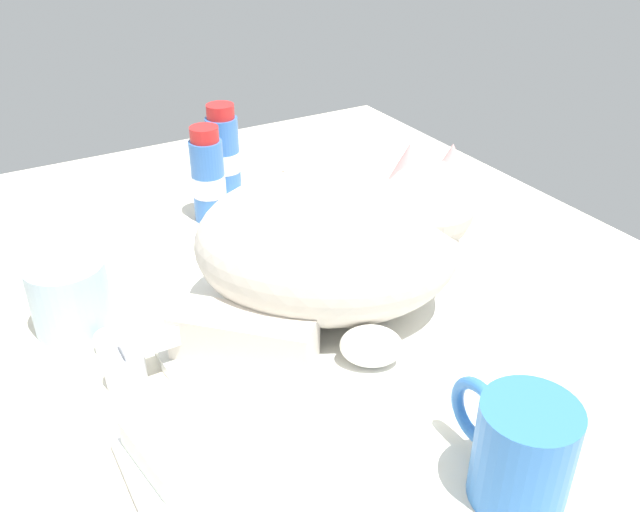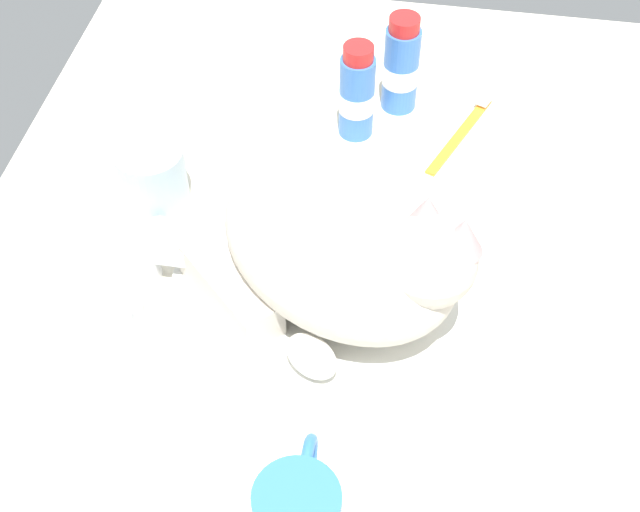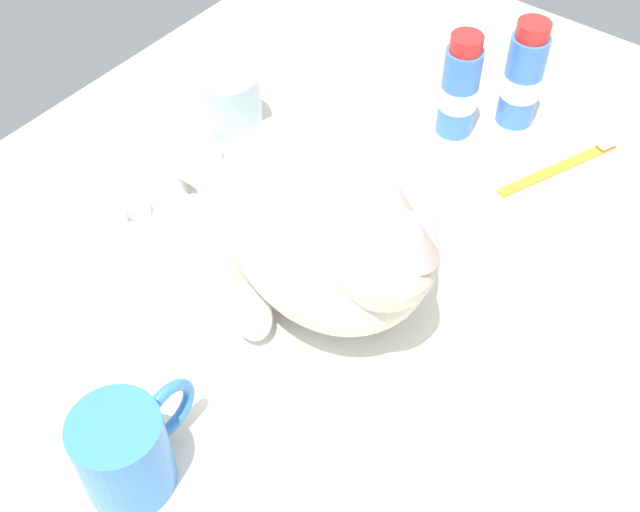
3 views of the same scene
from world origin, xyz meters
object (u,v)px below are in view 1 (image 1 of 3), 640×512
at_px(faucet, 137,361).
at_px(soap_bar, 166,449).
at_px(cat, 336,245).
at_px(coffee_mug, 520,451).
at_px(rinse_cup, 70,296).
at_px(toothbrush, 293,188).
at_px(toothpaste_bottle, 208,178).
at_px(mouthwash_bottle, 224,154).

xyz_separation_m(faucet, soap_bar, (-0.12, 0.01, 0.00)).
distance_m(cat, coffee_mug, 0.26).
relative_size(cat, coffee_mug, 2.89).
distance_m(coffee_mug, rinse_cup, 0.44).
height_order(faucet, coffee_mug, coffee_mug).
height_order(coffee_mug, toothbrush, coffee_mug).
distance_m(coffee_mug, toothpaste_bottle, 0.52).
bearing_deg(toothpaste_bottle, mouthwash_bottle, -38.07).
relative_size(rinse_cup, toothpaste_bottle, 0.61).
distance_m(rinse_cup, soap_bar, 0.23).
bearing_deg(coffee_mug, cat, -0.01).
distance_m(soap_bar, toothpaste_bottle, 0.42).
relative_size(faucet, toothpaste_bottle, 1.10).
xyz_separation_m(cat, coffee_mug, (-0.25, 0.00, -0.04)).
relative_size(coffee_mug, mouthwash_bottle, 0.87).
bearing_deg(coffee_mug, faucet, 37.55).
height_order(coffee_mug, mouthwash_bottle, mouthwash_bottle).
bearing_deg(soap_bar, toothpaste_bottle, -26.47).
bearing_deg(rinse_cup, toothpaste_bottle, -53.70).
distance_m(rinse_cup, mouthwash_bottle, 0.33).
height_order(faucet, rinse_cup, rinse_cup).
bearing_deg(coffee_mug, mouthwash_bottle, -2.11).
relative_size(cat, soap_bar, 4.29).
height_order(faucet, toothbrush, faucet).
bearing_deg(mouthwash_bottle, rinse_cup, 129.79).
bearing_deg(cat, toothbrush, -20.06).
relative_size(faucet, mouthwash_bottle, 1.07).
bearing_deg(soap_bar, mouthwash_bottle, -28.20).
bearing_deg(coffee_mug, toothbrush, -10.99).
xyz_separation_m(coffee_mug, rinse_cup, (0.37, 0.23, -0.01)).
height_order(soap_bar, mouthwash_bottle, mouthwash_bottle).
relative_size(rinse_cup, toothbrush, 0.50).
xyz_separation_m(faucet, toothpaste_bottle, (0.26, -0.18, 0.04)).
xyz_separation_m(cat, toothbrush, (0.29, -0.10, -0.08)).
height_order(cat, coffee_mug, cat).
distance_m(toothpaste_bottle, toothbrush, 0.14).
distance_m(cat, mouthwash_bottle, 0.33).
bearing_deg(rinse_cup, coffee_mug, -148.02).
relative_size(cat, mouthwash_bottle, 2.52).
height_order(faucet, soap_bar, faucet).
distance_m(soap_bar, toothbrush, 0.51).
xyz_separation_m(cat, mouthwash_bottle, (0.33, -0.02, -0.03)).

